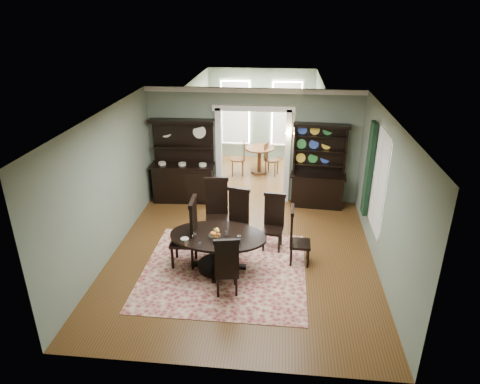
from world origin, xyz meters
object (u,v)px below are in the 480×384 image
Objects in this scene: parlor_table at (259,156)px; dining_table at (218,245)px; welsh_dresser at (318,177)px; sideboard at (184,173)px.

dining_table is at bearing -95.12° from parlor_table.
parlor_table reaches higher than dining_table.
dining_table is 5.41m from parlor_table.
welsh_dresser is 2.76m from parlor_table.
welsh_dresser reaches higher than parlor_table.
sideboard is at bearing -175.43° from welsh_dresser.
dining_table is 3.47m from sideboard.
dining_table is 2.21× the size of parlor_table.
welsh_dresser is at bearing 59.47° from dining_table.
dining_table is 0.90× the size of welsh_dresser.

